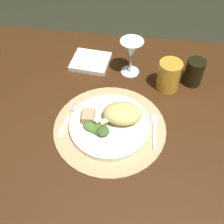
% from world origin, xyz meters
% --- Properties ---
extents(ground_plane, '(6.00, 6.00, 0.00)m').
position_xyz_m(ground_plane, '(0.00, 0.00, 0.00)').
color(ground_plane, '#29291B').
extents(dining_table, '(1.35, 0.97, 0.71)m').
position_xyz_m(dining_table, '(0.00, 0.00, 0.62)').
color(dining_table, '#3F220F').
rests_on(dining_table, ground).
extents(placemat, '(0.36, 0.36, 0.01)m').
position_xyz_m(placemat, '(-0.05, -0.02, 0.71)').
color(placemat, tan).
rests_on(placemat, dining_table).
extents(dinner_plate, '(0.25, 0.25, 0.02)m').
position_xyz_m(dinner_plate, '(-0.05, -0.02, 0.72)').
color(dinner_plate, silver).
rests_on(dinner_plate, placemat).
extents(pasta_serving, '(0.13, 0.10, 0.05)m').
position_xyz_m(pasta_serving, '(-0.01, 0.00, 0.76)').
color(pasta_serving, '#D5C66D').
rests_on(pasta_serving, dinner_plate).
extents(salad_greens, '(0.10, 0.07, 0.03)m').
position_xyz_m(salad_greens, '(-0.08, -0.05, 0.74)').
color(salad_greens, '#476320').
rests_on(salad_greens, dinner_plate).
extents(bread_piece, '(0.04, 0.05, 0.03)m').
position_xyz_m(bread_piece, '(-0.12, -0.01, 0.75)').
color(bread_piece, tan).
rests_on(bread_piece, dinner_plate).
extents(fork, '(0.03, 0.16, 0.00)m').
position_xyz_m(fork, '(-0.19, -0.02, 0.72)').
color(fork, silver).
rests_on(fork, placemat).
extents(spoon, '(0.03, 0.14, 0.01)m').
position_xyz_m(spoon, '(0.09, 0.00, 0.72)').
color(spoon, silver).
rests_on(spoon, placemat).
extents(napkin, '(0.15, 0.14, 0.02)m').
position_xyz_m(napkin, '(-0.17, 0.28, 0.72)').
color(napkin, white).
rests_on(napkin, dining_table).
extents(wine_glass, '(0.08, 0.08, 0.14)m').
position_xyz_m(wine_glass, '(-0.01, 0.25, 0.81)').
color(wine_glass, silver).
rests_on(wine_glass, dining_table).
extents(amber_tumbler, '(0.08, 0.08, 0.11)m').
position_xyz_m(amber_tumbler, '(0.13, 0.19, 0.76)').
color(amber_tumbler, gold).
rests_on(amber_tumbler, dining_table).
extents(dark_tumbler, '(0.07, 0.07, 0.10)m').
position_xyz_m(dark_tumbler, '(0.22, 0.23, 0.76)').
color(dark_tumbler, black).
rests_on(dark_tumbler, dining_table).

